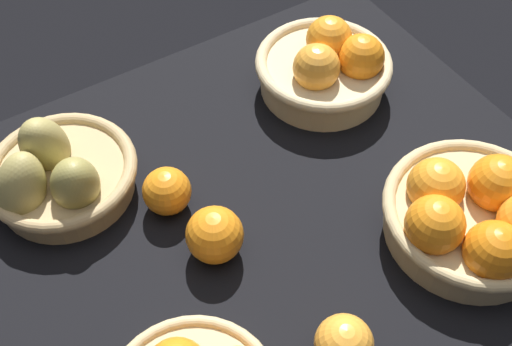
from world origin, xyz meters
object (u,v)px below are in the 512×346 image
basket_near_left (326,67)px  basket_near_right_pears (57,174)px  loose_orange_back_gap (167,191)px  loose_orange_side_gap (344,344)px  loose_orange_front_gap (215,235)px  basket_far_left (474,216)px

basket_near_left → basket_near_right_pears: 44.49cm
loose_orange_back_gap → loose_orange_side_gap: loose_orange_side_gap is taller
loose_orange_front_gap → loose_orange_side_gap: bearing=104.7°
basket_near_right_pears → loose_orange_front_gap: basket_near_right_pears is taller
basket_near_left → loose_orange_front_gap: 35.52cm
basket_far_left → loose_orange_side_gap: size_ratio=3.47×
basket_far_left → loose_orange_back_gap: (32.08, -25.85, -1.28)cm
basket_near_right_pears → basket_far_left: (-43.92, 36.07, 0.64)cm
basket_near_right_pears → loose_orange_front_gap: (-13.77, 20.19, -0.21)cm
basket_near_right_pears → loose_orange_side_gap: (-19.21, 41.00, -0.55)cm
basket_far_left → loose_orange_front_gap: basket_far_left is taller
loose_orange_front_gap → loose_orange_side_gap: loose_orange_front_gap is taller
basket_far_left → loose_orange_front_gap: 34.08cm
loose_orange_front_gap → loose_orange_back_gap: loose_orange_front_gap is taller
basket_far_left → loose_orange_front_gap: bearing=-27.8°
basket_near_right_pears → loose_orange_side_gap: size_ratio=3.21×
loose_orange_front_gap → loose_orange_side_gap: (-5.44, 20.81, -0.34)cm
basket_far_left → basket_near_left: bearing=-90.9°
basket_far_left → loose_orange_back_gap: basket_far_left is taller
basket_near_right_pears → loose_orange_back_gap: (-11.83, 10.22, -0.64)cm
basket_far_left → loose_orange_back_gap: size_ratio=3.57×
basket_near_right_pears → loose_orange_front_gap: 24.44cm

